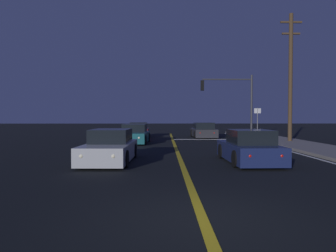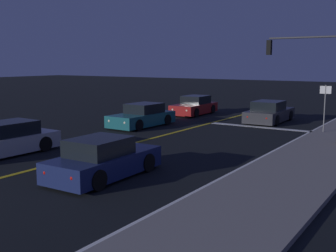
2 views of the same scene
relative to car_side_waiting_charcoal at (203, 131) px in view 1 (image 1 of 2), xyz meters
The scene contains 13 objects.
ground_plane 22.57m from the car_side_waiting_charcoal, 97.22° to the right, with size 160.00×160.00×0.00m, color black.
sidewalk_right 12.72m from the car_side_waiting_charcoal, 66.42° to the right, with size 3.20×38.68×0.15m, color gray.
lane_line_center 12.00m from the car_side_waiting_charcoal, 103.69° to the right, with size 0.20×36.53×0.01m, color gold.
lane_line_edge_right 12.10m from the car_side_waiting_charcoal, 74.49° to the right, with size 0.16×36.53×0.01m, color white.
stop_bar 2.49m from the car_side_waiting_charcoal, 82.35° to the right, with size 6.32×0.50×0.01m, color white.
car_side_waiting_charcoal is the anchor object (origin of this frame).
car_parked_curb_red 5.91m from the car_side_waiting_charcoal, behind, with size 1.97×4.28×1.34m.
car_following_oncoming_teal 8.12m from the car_side_waiting_charcoal, 133.78° to the right, with size 2.07×4.43×1.34m.
car_far_approaching_silver 16.10m from the car_side_waiting_charcoal, 110.97° to the right, with size 1.94×4.58×1.34m.
car_mid_block_navy 15.36m from the car_side_waiting_charcoal, 90.36° to the right, with size 1.95×4.20×1.34m.
traffic_signal_near_right 4.10m from the car_side_waiting_charcoal, ahead, with size 4.64×0.28×5.59m.
utility_pole_right 9.03m from the car_side_waiting_charcoal, 47.85° to the right, with size 1.52×0.28×9.09m.
street_sign_corner 5.06m from the car_side_waiting_charcoal, 36.08° to the right, with size 0.56×0.09×2.59m.
Camera 1 is at (-0.70, -5.57, 1.86)m, focal length 33.48 mm.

